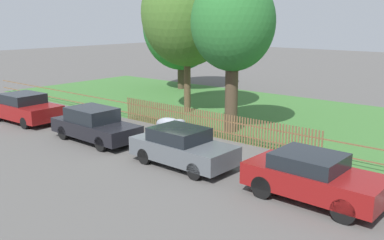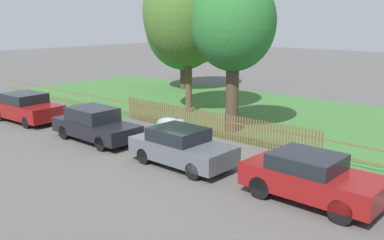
% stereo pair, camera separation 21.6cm
% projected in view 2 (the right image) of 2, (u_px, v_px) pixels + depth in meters
% --- Properties ---
extents(ground_plane, '(120.00, 120.00, 0.00)m').
position_uv_depth(ground_plane, '(169.00, 149.00, 17.28)').
color(ground_plane, '#565451').
extents(kerb_stone, '(37.48, 0.20, 0.12)m').
position_uv_depth(kerb_stone, '(171.00, 147.00, 17.34)').
color(kerb_stone, gray).
rests_on(kerb_stone, ground).
extents(grass_strip, '(37.48, 11.70, 0.01)m').
position_uv_depth(grass_strip, '(275.00, 114.00, 23.47)').
color(grass_strip, '#3D7033').
rests_on(grass_strip, ground).
extents(park_fence, '(37.48, 0.05, 1.14)m').
position_uv_depth(park_fence, '(209.00, 124.00, 19.04)').
color(park_fence, brown).
rests_on(park_fence, ground).
extents(parked_car_silver_hatchback, '(4.10, 2.00, 1.44)m').
position_uv_depth(parked_car_silver_hatchback, '(27.00, 107.00, 21.77)').
color(parked_car_silver_hatchback, maroon).
rests_on(parked_car_silver_hatchback, ground).
extents(parked_car_black_saloon, '(4.28, 1.74, 1.44)m').
position_uv_depth(parked_car_black_saloon, '(95.00, 124.00, 18.25)').
color(parked_car_black_saloon, black).
rests_on(parked_car_black_saloon, ground).
extents(parked_car_navy_estate, '(3.89, 1.78, 1.36)m').
position_uv_depth(parked_car_navy_estate, '(181.00, 147.00, 15.14)').
color(parked_car_navy_estate, '#51565B').
rests_on(parked_car_navy_estate, ground).
extents(parked_car_red_compact, '(3.94, 1.85, 1.39)m').
position_uv_depth(parked_car_red_compact, '(311.00, 177.00, 12.14)').
color(parked_car_red_compact, maroon).
rests_on(parked_car_red_compact, ground).
extents(covered_motorcycle, '(1.91, 0.85, 0.99)m').
position_uv_depth(covered_motorcycle, '(172.00, 127.00, 18.30)').
color(covered_motorcycle, black).
rests_on(covered_motorcycle, ground).
extents(tree_nearest_kerb, '(5.54, 5.54, 7.81)m').
position_uv_depth(tree_nearest_kerb, '(183.00, 26.00, 31.16)').
color(tree_nearest_kerb, '#473828').
rests_on(tree_nearest_kerb, ground).
extents(tree_behind_motorcycle, '(4.95, 4.95, 8.26)m').
position_uv_depth(tree_behind_motorcycle, '(189.00, 13.00, 22.94)').
color(tree_behind_motorcycle, brown).
rests_on(tree_behind_motorcycle, ground).
extents(tree_mid_park, '(3.76, 3.76, 7.13)m').
position_uv_depth(tree_mid_park, '(234.00, 24.00, 18.82)').
color(tree_mid_park, '#473828').
rests_on(tree_mid_park, ground).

